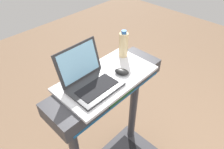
% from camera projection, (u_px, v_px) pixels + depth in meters
% --- Properties ---
extents(desk_board, '(0.67, 0.37, 0.02)m').
position_uv_depth(desk_board, '(107.00, 78.00, 1.37)').
color(desk_board, silver).
rests_on(desk_board, treadmill_base).
extents(laptop, '(0.32, 0.29, 0.24)m').
position_uv_depth(laptop, '(90.00, 79.00, 1.27)').
color(laptop, '#2D2D30').
rests_on(laptop, desk_board).
extents(computer_mouse, '(0.10, 0.12, 0.03)m').
position_uv_depth(computer_mouse, '(122.00, 72.00, 1.38)').
color(computer_mouse, black).
rests_on(computer_mouse, desk_board).
extents(water_bottle, '(0.07, 0.07, 0.21)m').
position_uv_depth(water_bottle, '(123.00, 45.00, 1.50)').
color(water_bottle, beige).
rests_on(water_bottle, desk_board).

